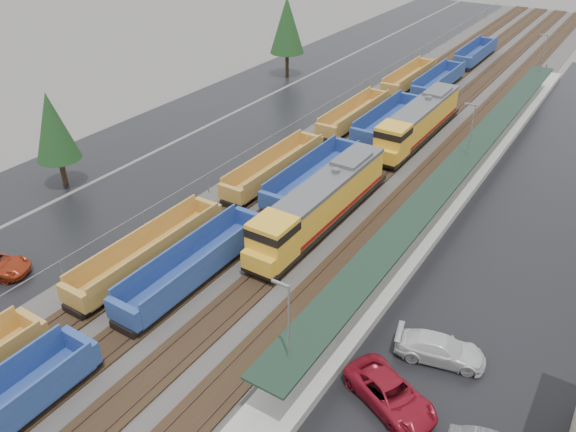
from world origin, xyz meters
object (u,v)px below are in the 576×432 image
at_px(locomotive_lead, 319,205).
at_px(well_string_yellow, 220,205).
at_px(well_string_blue, 314,176).
at_px(parked_car_east_b, 390,394).
at_px(parked_car_east_c, 440,349).
at_px(locomotive_trail, 418,122).

bearing_deg(locomotive_lead, well_string_yellow, -160.23).
distance_m(well_string_yellow, well_string_blue, 9.62).
bearing_deg(well_string_blue, parked_car_east_b, -49.84).
distance_m(parked_car_east_b, parked_car_east_c, 4.88).
xyz_separation_m(locomotive_trail, well_string_blue, (-4.00, -15.13, -1.09)).
bearing_deg(parked_car_east_b, locomotive_lead, 66.83).
height_order(locomotive_trail, parked_car_east_c, locomotive_trail).
height_order(well_string_blue, parked_car_east_b, well_string_blue).
bearing_deg(well_string_yellow, parked_car_east_c, -15.24).
height_order(locomotive_lead, parked_car_east_b, locomotive_lead).
xyz_separation_m(locomotive_lead, parked_car_east_b, (12.32, -13.47, -1.51)).
bearing_deg(locomotive_lead, parked_car_east_b, -47.55).
bearing_deg(locomotive_lead, well_string_blue, 124.25).
xyz_separation_m(locomotive_lead, locomotive_trail, (0.00, 21.00, 0.00)).
bearing_deg(parked_car_east_c, parked_car_east_b, 153.27).
distance_m(well_string_blue, parked_car_east_c, 22.72).
relative_size(locomotive_lead, well_string_blue, 0.17).
relative_size(parked_car_east_b, parked_car_east_c, 1.06).
xyz_separation_m(well_string_yellow, well_string_blue, (4.00, 8.75, 0.06)).
relative_size(locomotive_lead, locomotive_trail, 1.00).
relative_size(locomotive_lead, parked_car_east_c, 3.55).
bearing_deg(locomotive_lead, locomotive_trail, 90.00).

